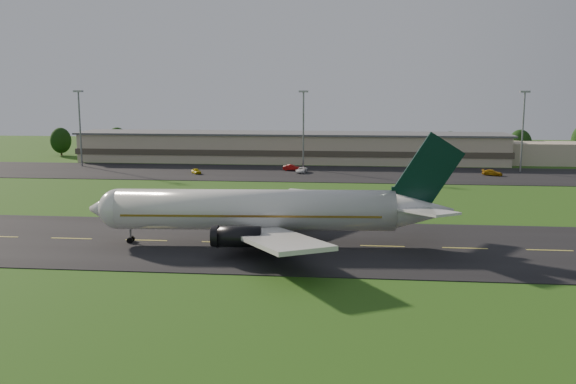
# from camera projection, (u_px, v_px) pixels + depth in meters

# --- Properties ---
(ground) EXTENTS (360.00, 360.00, 0.00)m
(ground) POSITION_uv_depth(u_px,v_px,m) (223.00, 243.00, 89.27)
(ground) COLOR #254812
(ground) RESTS_ON ground
(taxiway) EXTENTS (220.00, 30.00, 0.10)m
(taxiway) POSITION_uv_depth(u_px,v_px,m) (223.00, 242.00, 89.26)
(taxiway) COLOR black
(taxiway) RESTS_ON ground
(apron) EXTENTS (260.00, 30.00, 0.10)m
(apron) POSITION_uv_depth(u_px,v_px,m) (281.00, 173.00, 159.91)
(apron) COLOR black
(apron) RESTS_ON ground
(airliner) EXTENTS (51.30, 42.08, 15.57)m
(airliner) POSITION_uv_depth(u_px,v_px,m) (262.00, 211.00, 88.01)
(airliner) COLOR silver
(airliner) RESTS_ON ground
(terminal) EXTENTS (145.00, 16.00, 8.40)m
(terminal) POSITION_uv_depth(u_px,v_px,m) (313.00, 148.00, 182.36)
(terminal) COLOR tan
(terminal) RESTS_ON ground
(light_mast_west) EXTENTS (2.40, 1.20, 20.35)m
(light_mast_west) POSITION_uv_depth(u_px,v_px,m) (80.00, 119.00, 171.13)
(light_mast_west) COLOR gray
(light_mast_west) RESTS_ON ground
(light_mast_centre) EXTENTS (2.40, 1.20, 20.35)m
(light_mast_centre) POSITION_uv_depth(u_px,v_px,m) (303.00, 120.00, 165.18)
(light_mast_centre) COLOR gray
(light_mast_centre) RESTS_ON ground
(light_mast_east) EXTENTS (2.40, 1.20, 20.35)m
(light_mast_east) POSITION_uv_depth(u_px,v_px,m) (523.00, 122.00, 159.71)
(light_mast_east) COLOR gray
(light_mast_east) RESTS_ON ground
(tree_line) EXTENTS (194.97, 8.53, 11.00)m
(tree_line) POSITION_uv_depth(u_px,v_px,m) (452.00, 142.00, 187.85)
(tree_line) COLOR black
(tree_line) RESTS_ON ground
(service_vehicle_a) EXTENTS (3.38, 4.00, 1.29)m
(service_vehicle_a) POSITION_uv_depth(u_px,v_px,m) (196.00, 171.00, 158.21)
(service_vehicle_a) COLOR #D5BD0C
(service_vehicle_a) RESTS_ON apron
(service_vehicle_b) EXTENTS (4.58, 1.85, 1.48)m
(service_vehicle_b) POSITION_uv_depth(u_px,v_px,m) (292.00, 168.00, 164.14)
(service_vehicle_b) COLOR #930A09
(service_vehicle_b) RESTS_ON apron
(service_vehicle_c) EXTENTS (2.93, 5.18, 1.37)m
(service_vehicle_c) POSITION_uv_depth(u_px,v_px,m) (302.00, 170.00, 159.91)
(service_vehicle_c) COLOR white
(service_vehicle_c) RESTS_ON apron
(service_vehicle_d) EXTENTS (5.17, 3.80, 1.39)m
(service_vehicle_d) POSITION_uv_depth(u_px,v_px,m) (492.00, 173.00, 154.96)
(service_vehicle_d) COLOR #C1830B
(service_vehicle_d) RESTS_ON apron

